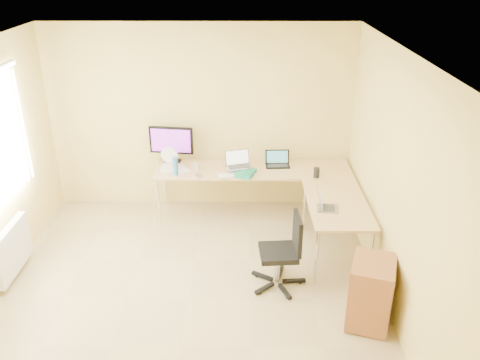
{
  "coord_description": "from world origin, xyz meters",
  "views": [
    {
      "loc": [
        0.58,
        -4.31,
        3.44
      ],
      "look_at": [
        0.55,
        1.1,
        0.9
      ],
      "focal_mm": 36.99,
      "sensor_mm": 36.0,
      "label": 1
    }
  ],
  "objects_px": {
    "desk_main": "(253,192)",
    "cabinet": "(371,292)",
    "desk_fan": "(170,158)",
    "monitor": "(171,145)",
    "laptop_black": "(278,159)",
    "laptop_return": "(328,202)",
    "mug": "(196,166)",
    "office_chair": "(278,247)",
    "water_bottle": "(175,166)",
    "laptop_center": "(239,160)",
    "desk_return": "(335,229)",
    "keyboard": "(237,174)"
  },
  "relations": [
    {
      "from": "laptop_center",
      "to": "cabinet",
      "type": "relative_size",
      "value": 0.49
    },
    {
      "from": "mug",
      "to": "keyboard",
      "type": "bearing_deg",
      "value": -17.69
    },
    {
      "from": "desk_main",
      "to": "laptop_return",
      "type": "relative_size",
      "value": 9.37
    },
    {
      "from": "cabinet",
      "to": "monitor",
      "type": "bearing_deg",
      "value": 151.08
    },
    {
      "from": "laptop_black",
      "to": "keyboard",
      "type": "distance_m",
      "value": 0.64
    },
    {
      "from": "desk_main",
      "to": "cabinet",
      "type": "bearing_deg",
      "value": -63.02
    },
    {
      "from": "monitor",
      "to": "laptop_center",
      "type": "bearing_deg",
      "value": -9.86
    },
    {
      "from": "water_bottle",
      "to": "laptop_return",
      "type": "bearing_deg",
      "value": -26.75
    },
    {
      "from": "monitor",
      "to": "cabinet",
      "type": "relative_size",
      "value": 0.88
    },
    {
      "from": "keyboard",
      "to": "desk_fan",
      "type": "bearing_deg",
      "value": 146.94
    },
    {
      "from": "laptop_black",
      "to": "laptop_return",
      "type": "relative_size",
      "value": 1.16
    },
    {
      "from": "desk_main",
      "to": "laptop_return",
      "type": "bearing_deg",
      "value": -54.56
    },
    {
      "from": "laptop_black",
      "to": "cabinet",
      "type": "height_order",
      "value": "laptop_black"
    },
    {
      "from": "water_bottle",
      "to": "laptop_return",
      "type": "distance_m",
      "value": 2.08
    },
    {
      "from": "laptop_black",
      "to": "laptop_return",
      "type": "xyz_separation_m",
      "value": [
        0.49,
        -1.24,
        -0.01
      ]
    },
    {
      "from": "laptop_black",
      "to": "desk_fan",
      "type": "height_order",
      "value": "desk_fan"
    },
    {
      "from": "desk_return",
      "to": "monitor",
      "type": "xyz_separation_m",
      "value": [
        -2.1,
        1.2,
        0.63
      ]
    },
    {
      "from": "desk_return",
      "to": "laptop_center",
      "type": "relative_size",
      "value": 3.83
    },
    {
      "from": "water_bottle",
      "to": "monitor",
      "type": "bearing_deg",
      "value": 103.08
    },
    {
      "from": "monitor",
      "to": "keyboard",
      "type": "xyz_separation_m",
      "value": [
        0.91,
        -0.43,
        -0.25
      ]
    },
    {
      "from": "desk_return",
      "to": "mug",
      "type": "xyz_separation_m",
      "value": [
        -1.74,
        0.94,
        0.41
      ]
    },
    {
      "from": "mug",
      "to": "water_bottle",
      "type": "relative_size",
      "value": 0.4
    },
    {
      "from": "cabinet",
      "to": "laptop_center",
      "type": "bearing_deg",
      "value": 139.96
    },
    {
      "from": "office_chair",
      "to": "cabinet",
      "type": "distance_m",
      "value": 1.08
    },
    {
      "from": "laptop_black",
      "to": "office_chair",
      "type": "relative_size",
      "value": 0.37
    },
    {
      "from": "desk_return",
      "to": "mug",
      "type": "height_order",
      "value": "mug"
    },
    {
      "from": "desk_return",
      "to": "mug",
      "type": "bearing_deg",
      "value": 151.62
    },
    {
      "from": "cabinet",
      "to": "desk_main",
      "type": "bearing_deg",
      "value": 135.01
    },
    {
      "from": "desk_return",
      "to": "cabinet",
      "type": "xyz_separation_m",
      "value": [
        0.15,
        -1.21,
        -0.01
      ]
    },
    {
      "from": "laptop_center",
      "to": "keyboard",
      "type": "height_order",
      "value": "laptop_center"
    },
    {
      "from": "laptop_center",
      "to": "laptop_return",
      "type": "relative_size",
      "value": 1.2
    },
    {
      "from": "office_chair",
      "to": "desk_main",
      "type": "bearing_deg",
      "value": 94.63
    },
    {
      "from": "monitor",
      "to": "desk_fan",
      "type": "distance_m",
      "value": 0.23
    },
    {
      "from": "office_chair",
      "to": "laptop_black",
      "type": "bearing_deg",
      "value": 82.77
    },
    {
      "from": "keyboard",
      "to": "laptop_black",
      "type": "bearing_deg",
      "value": 10.13
    },
    {
      "from": "water_bottle",
      "to": "cabinet",
      "type": "xyz_separation_m",
      "value": [
        2.15,
        -1.98,
        -0.49
      ]
    },
    {
      "from": "desk_fan",
      "to": "cabinet",
      "type": "height_order",
      "value": "desk_fan"
    },
    {
      "from": "desk_fan",
      "to": "monitor",
      "type": "bearing_deg",
      "value": 100.53
    },
    {
      "from": "desk_fan",
      "to": "water_bottle",
      "type": "bearing_deg",
      "value": -56.43
    },
    {
      "from": "desk_fan",
      "to": "desk_main",
      "type": "bearing_deg",
      "value": 10.31
    },
    {
      "from": "office_chair",
      "to": "monitor",
      "type": "bearing_deg",
      "value": 123.16
    },
    {
      "from": "desk_main",
      "to": "water_bottle",
      "type": "height_order",
      "value": "water_bottle"
    },
    {
      "from": "office_chair",
      "to": "laptop_return",
      "type": "bearing_deg",
      "value": 32.61
    },
    {
      "from": "desk_return",
      "to": "monitor",
      "type": "height_order",
      "value": "monitor"
    },
    {
      "from": "water_bottle",
      "to": "cabinet",
      "type": "height_order",
      "value": "water_bottle"
    },
    {
      "from": "mug",
      "to": "office_chair",
      "type": "xyz_separation_m",
      "value": [
        1.02,
        -1.54,
        -0.28
      ]
    },
    {
      "from": "keyboard",
      "to": "mug",
      "type": "relative_size",
      "value": 4.87
    },
    {
      "from": "desk_fan",
      "to": "laptop_return",
      "type": "xyz_separation_m",
      "value": [
        1.96,
        -1.17,
        -0.05
      ]
    },
    {
      "from": "mug",
      "to": "water_bottle",
      "type": "bearing_deg",
      "value": -146.12
    },
    {
      "from": "desk_return",
      "to": "water_bottle",
      "type": "height_order",
      "value": "water_bottle"
    }
  ]
}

